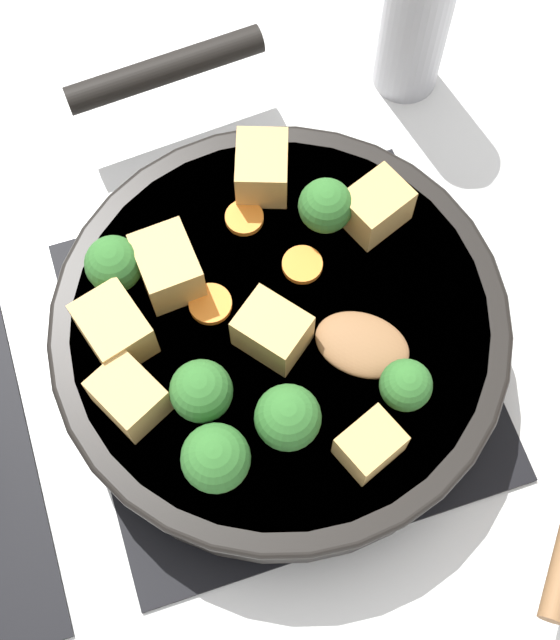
# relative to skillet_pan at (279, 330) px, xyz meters

# --- Properties ---
(ground_plane) EXTENTS (2.40, 2.40, 0.00)m
(ground_plane) POSITION_rel_skillet_pan_xyz_m (-0.00, -0.00, -0.06)
(ground_plane) COLOR silver
(front_burner_grate) EXTENTS (0.31, 0.31, 0.03)m
(front_burner_grate) POSITION_rel_skillet_pan_xyz_m (-0.00, -0.00, -0.05)
(front_burner_grate) COLOR black
(front_burner_grate) RESTS_ON ground_plane
(skillet_pan) EXTENTS (0.44, 0.34, 0.06)m
(skillet_pan) POSITION_rel_skillet_pan_xyz_m (0.00, 0.00, 0.00)
(skillet_pan) COLOR black
(skillet_pan) RESTS_ON front_burner_grate
(wooden_spoon) EXTENTS (0.25, 0.26, 0.02)m
(wooden_spoon) POSITION_rel_skillet_pan_xyz_m (-0.10, -0.13, 0.03)
(wooden_spoon) COLOR brown
(wooden_spoon) RESTS_ON skillet_pan
(tofu_cube_center_large) EXTENTS (0.06, 0.06, 0.04)m
(tofu_cube_center_large) POSITION_rel_skillet_pan_xyz_m (-0.02, 0.01, 0.04)
(tofu_cube_center_large) COLOR tan
(tofu_cube_center_large) RESTS_ON skillet_pan
(tofu_cube_near_handle) EXTENTS (0.06, 0.05, 0.04)m
(tofu_cube_near_handle) POSITION_rel_skillet_pan_xyz_m (0.11, -0.02, 0.04)
(tofu_cube_near_handle) COLOR tan
(tofu_cube_near_handle) RESTS_ON skillet_pan
(tofu_cube_east_chunk) EXTENTS (0.05, 0.04, 0.04)m
(tofu_cube_east_chunk) POSITION_rel_skillet_pan_xyz_m (0.05, 0.07, 0.04)
(tofu_cube_east_chunk) COLOR tan
(tofu_cube_east_chunk) RESTS_ON skillet_pan
(tofu_cube_west_chunk) EXTENTS (0.04, 0.05, 0.03)m
(tofu_cube_west_chunk) POSITION_rel_skillet_pan_xyz_m (-0.11, -0.03, 0.04)
(tofu_cube_west_chunk) COLOR tan
(tofu_cube_west_chunk) RESTS_ON skillet_pan
(tofu_cube_back_piece) EXTENTS (0.05, 0.06, 0.04)m
(tofu_cube_back_piece) POSITION_rel_skillet_pan_xyz_m (0.05, -0.09, 0.04)
(tofu_cube_back_piece) COLOR tan
(tofu_cube_back_piece) RESTS_ON skillet_pan
(tofu_cube_front_piece) EXTENTS (0.06, 0.05, 0.04)m
(tofu_cube_front_piece) POSITION_rel_skillet_pan_xyz_m (0.02, 0.11, 0.04)
(tofu_cube_front_piece) COLOR tan
(tofu_cube_front_piece) RESTS_ON skillet_pan
(tofu_cube_mid_small) EXTENTS (0.06, 0.05, 0.04)m
(tofu_cube_mid_small) POSITION_rel_skillet_pan_xyz_m (-0.03, 0.12, 0.04)
(tofu_cube_mid_small) COLOR tan
(tofu_cube_mid_small) RESTS_ON skillet_pan
(broccoli_floret_near_spoon) EXTENTS (0.04, 0.04, 0.05)m
(broccoli_floret_near_spoon) POSITION_rel_skillet_pan_xyz_m (-0.05, 0.07, 0.05)
(broccoli_floret_near_spoon) COLOR #709956
(broccoli_floret_near_spoon) RESTS_ON skillet_pan
(broccoli_floret_center_top) EXTENTS (0.04, 0.04, 0.05)m
(broccoli_floret_center_top) POSITION_rel_skillet_pan_xyz_m (0.06, -0.06, 0.05)
(broccoli_floret_center_top) COLOR #709956
(broccoli_floret_center_top) RESTS_ON skillet_pan
(broccoli_floret_east_rim) EXTENTS (0.04, 0.04, 0.05)m
(broccoli_floret_east_rim) POSITION_rel_skillet_pan_xyz_m (0.06, 0.10, 0.05)
(broccoli_floret_east_rim) COLOR #709956
(broccoli_floret_east_rim) RESTS_ON skillet_pan
(broccoli_floret_west_rim) EXTENTS (0.04, 0.04, 0.04)m
(broccoli_floret_west_rim) POSITION_rel_skillet_pan_xyz_m (-0.08, -0.06, 0.05)
(broccoli_floret_west_rim) COLOR #709956
(broccoli_floret_west_rim) RESTS_ON skillet_pan
(broccoli_floret_north_edge) EXTENTS (0.05, 0.05, 0.05)m
(broccoli_floret_north_edge) POSITION_rel_skillet_pan_xyz_m (-0.09, 0.07, 0.05)
(broccoli_floret_north_edge) COLOR #709956
(broccoli_floret_north_edge) RESTS_ON skillet_pan
(broccoli_floret_south_cluster) EXTENTS (0.04, 0.04, 0.05)m
(broccoli_floret_south_cluster) POSITION_rel_skillet_pan_xyz_m (-0.08, 0.02, 0.05)
(broccoli_floret_south_cluster) COLOR #709956
(broccoli_floret_south_cluster) RESTS_ON skillet_pan
(carrot_slice_orange_thin) EXTENTS (0.03, 0.03, 0.01)m
(carrot_slice_orange_thin) POSITION_rel_skillet_pan_xyz_m (0.08, -0.00, 0.03)
(carrot_slice_orange_thin) COLOR orange
(carrot_slice_orange_thin) RESTS_ON skillet_pan
(carrot_slice_near_center) EXTENTS (0.03, 0.03, 0.01)m
(carrot_slice_near_center) POSITION_rel_skillet_pan_xyz_m (0.03, -0.03, 0.03)
(carrot_slice_near_center) COLOR orange
(carrot_slice_near_center) RESTS_ON skillet_pan
(carrot_slice_edge_slice) EXTENTS (0.03, 0.03, 0.01)m
(carrot_slice_edge_slice) POSITION_rel_skillet_pan_xyz_m (0.02, 0.04, 0.03)
(carrot_slice_edge_slice) COLOR orange
(carrot_slice_edge_slice) RESTS_ON skillet_pan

